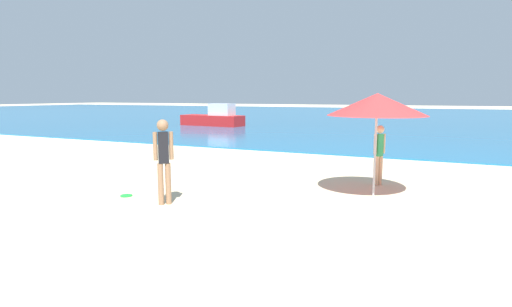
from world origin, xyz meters
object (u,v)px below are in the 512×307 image
at_px(person_distant, 379,151).
at_px(beach_umbrella, 377,105).
at_px(person_standing, 164,157).
at_px(frisbee, 126,196).
at_px(boat_near, 214,118).

distance_m(person_distant, beach_umbrella, 1.62).
bearing_deg(person_standing, person_distant, 179.23).
bearing_deg(frisbee, person_distant, 35.41).
relative_size(person_standing, beach_umbrella, 0.77).
height_order(frisbee, person_distant, person_distant).
height_order(boat_near, beach_umbrella, beach_umbrella).
bearing_deg(person_standing, frisbee, -54.23).
xyz_separation_m(frisbee, boat_near, (-8.61, 18.39, 0.60)).
relative_size(person_standing, frisbee, 6.74).
relative_size(frisbee, beach_umbrella, 0.11).
xyz_separation_m(person_standing, beach_umbrella, (3.74, 2.52, 1.02)).
relative_size(boat_near, beach_umbrella, 2.14).
distance_m(boat_near, beach_umbrella, 21.05).
bearing_deg(beach_umbrella, boat_near, 130.17).
bearing_deg(boat_near, person_distant, 137.02).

